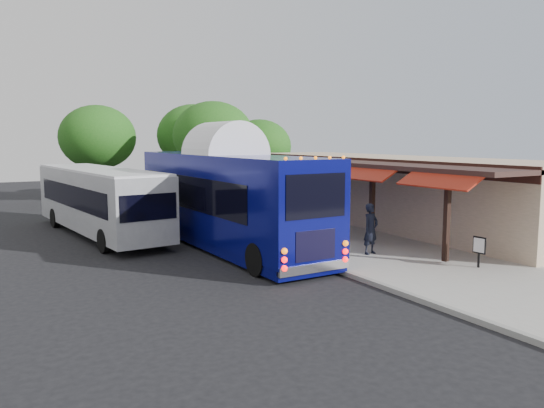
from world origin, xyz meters
TOP-DOWN VIEW (x-y plane):
  - ground at (0.00, 0.00)m, footprint 90.00×90.00m
  - sidewalk at (5.00, 4.00)m, footprint 10.00×40.00m
  - curb at (0.05, 4.00)m, footprint 0.20×40.00m
  - station_shelter at (8.38, 4.00)m, footprint 8.15×20.00m
  - coach_bus at (-1.45, 3.14)m, footprint 3.06×13.11m
  - city_bus at (-5.48, 8.59)m, footprint 3.83×11.92m
  - ped_a at (2.48, -1.49)m, footprint 0.79×0.59m
  - ped_b at (3.40, 1.70)m, footprint 0.87×0.72m
  - ped_c at (2.34, 6.10)m, footprint 1.17×0.51m
  - ped_d at (3.40, 6.55)m, footprint 1.18×0.89m
  - sign_board at (4.29, -5.00)m, footprint 0.09×0.49m
  - tree_left at (3.91, 16.77)m, footprint 5.53×5.53m
  - tree_mid at (4.27, 21.30)m, footprint 5.58×5.58m
  - tree_right at (7.81, 17.39)m, footprint 4.64×4.64m
  - tree_far at (-2.60, 22.63)m, footprint 5.42×5.42m

SIDE VIEW (x-z plane):
  - ground at x=0.00m, z-range 0.00..0.00m
  - sidewalk at x=5.00m, z-range 0.00..0.15m
  - curb at x=0.05m, z-range -0.01..0.15m
  - sign_board at x=4.29m, z-range 0.34..1.41m
  - ped_d at x=3.40m, z-range 0.15..1.76m
  - ped_b at x=3.40m, z-range 0.15..1.78m
  - ped_a at x=2.48m, z-range 0.15..2.09m
  - ped_c at x=2.34m, z-range 0.15..2.12m
  - city_bus at x=-5.48m, z-range 0.17..3.31m
  - station_shelter at x=8.38m, z-range 0.05..3.65m
  - coach_bus at x=-1.45m, z-range 0.15..4.32m
  - tree_right at x=7.81m, z-range 0.99..6.93m
  - tree_far at x=-2.60m, z-range 1.16..8.10m
  - tree_left at x=3.91m, z-range 1.18..8.26m
  - tree_mid at x=4.27m, z-range 1.19..8.33m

